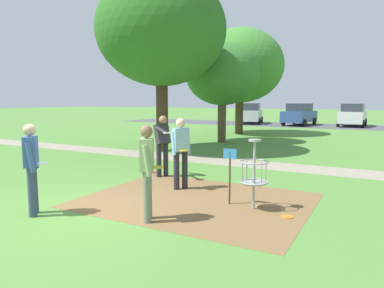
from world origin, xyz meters
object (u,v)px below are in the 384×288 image
(tree_mid_left, at_px, (222,74))
(parked_car_center_right, at_px, (353,115))
(player_throwing, at_px, (181,149))
(frisbee_near_basket, at_px, (152,172))
(player_foreground_watching, at_px, (162,142))
(frisbee_far_left, at_px, (288,217))
(player_waiting_left, at_px, (147,167))
(tree_near_right, at_px, (240,66))
(disc_golf_basket, at_px, (251,171))
(parked_car_leftmost, at_px, (251,113))
(player_waiting_right, at_px, (32,164))
(parked_car_center_left, at_px, (299,114))
(tree_near_left, at_px, (161,31))

(tree_mid_left, xyz_separation_m, parked_car_center_right, (5.01, 14.96, -2.50))
(player_throwing, xyz_separation_m, frisbee_near_basket, (-1.72, 1.26, -0.96))
(player_foreground_watching, relative_size, parked_car_center_right, 0.40)
(frisbee_far_left, bearing_deg, player_waiting_left, -147.82)
(frisbee_near_basket, distance_m, tree_near_right, 13.42)
(disc_golf_basket, xyz_separation_m, player_foreground_watching, (-3.15, 1.65, 0.23))
(frisbee_near_basket, height_order, tree_mid_left, tree_mid_left)
(frisbee_near_basket, bearing_deg, parked_car_leftmost, 101.89)
(disc_golf_basket, bearing_deg, player_waiting_right, -146.37)
(tree_mid_left, bearing_deg, player_foreground_watching, -77.45)
(frisbee_far_left, bearing_deg, player_waiting_right, -153.49)
(player_waiting_right, bearing_deg, parked_car_center_left, 91.33)
(player_waiting_right, xyz_separation_m, frisbee_far_left, (4.22, 2.11, -0.96))
(tree_near_left, height_order, tree_near_right, tree_near_left)
(tree_near_left, bearing_deg, disc_golf_basket, -44.70)
(player_throwing, xyz_separation_m, tree_mid_left, (-3.00, 9.30, 2.46))
(tree_near_right, bearing_deg, frisbee_near_basket, -80.63)
(player_foreground_watching, height_order, parked_car_leftmost, parked_car_leftmost)
(tree_near_right, distance_m, parked_car_leftmost, 10.71)
(disc_golf_basket, bearing_deg, tree_mid_left, 116.63)
(player_waiting_left, xyz_separation_m, parked_car_leftmost, (-7.06, 25.90, -0.05))
(player_throwing, distance_m, tree_mid_left, 10.07)
(player_foreground_watching, distance_m, player_waiting_right, 3.95)
(frisbee_far_left, bearing_deg, parked_car_center_right, 91.76)
(player_waiting_left, height_order, frisbee_near_basket, player_waiting_left)
(player_waiting_right, xyz_separation_m, parked_car_center_left, (-0.61, 26.46, -0.05))
(disc_golf_basket, distance_m, frisbee_far_left, 1.09)
(tree_near_left, relative_size, tree_near_right, 1.10)
(frisbee_near_basket, distance_m, frisbee_far_left, 4.98)
(tree_near_left, xyz_separation_m, parked_car_center_right, (5.90, 19.10, -4.00))
(player_foreground_watching, distance_m, tree_near_left, 6.38)
(frisbee_near_basket, bearing_deg, player_waiting_left, -56.11)
(player_foreground_watching, height_order, player_throwing, same)
(frisbee_far_left, height_order, tree_near_right, tree_near_right)
(disc_golf_basket, xyz_separation_m, parked_car_leftmost, (-8.44, 24.35, 0.17))
(frisbee_near_basket, bearing_deg, parked_car_center_left, 90.88)
(disc_golf_basket, distance_m, player_waiting_right, 4.15)
(parked_car_center_right, bearing_deg, frisbee_near_basket, -99.20)
(disc_golf_basket, height_order, player_waiting_right, player_waiting_right)
(tree_mid_left, height_order, parked_car_center_right, tree_mid_left)
(disc_golf_basket, relative_size, tree_near_left, 0.19)
(frisbee_near_basket, bearing_deg, tree_mid_left, 99.07)
(parked_car_center_right, bearing_deg, player_waiting_left, -92.98)
(tree_near_left, relative_size, parked_car_center_right, 1.70)
(frisbee_far_left, relative_size, tree_near_left, 0.03)
(player_waiting_right, bearing_deg, frisbee_near_basket, 93.69)
(tree_mid_left, bearing_deg, disc_golf_basket, -63.37)
(player_throwing, distance_m, player_waiting_left, 2.32)
(parked_car_center_left, bearing_deg, tree_near_right, -100.19)
(player_waiting_right, bearing_deg, tree_near_left, 106.77)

